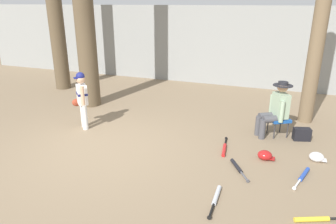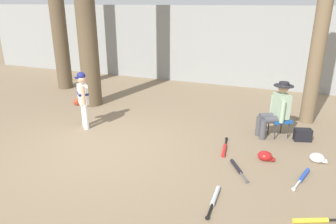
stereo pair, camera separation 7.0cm
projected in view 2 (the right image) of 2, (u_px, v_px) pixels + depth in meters
name	position (u px, v px, depth m)	size (l,w,h in m)	color
ground_plane	(104.00, 149.00, 6.08)	(60.00, 60.00, 0.00)	#7F6B51
concrete_back_wall	(194.00, 45.00, 10.86)	(18.00, 0.36, 2.64)	gray
tree_behind_spectator	(319.00, 42.00, 6.84)	(0.45, 0.45, 4.26)	brown
young_ballplayer	(83.00, 96.00, 6.90)	(0.56, 0.46, 1.31)	white
folding_stool	(279.00, 120.00, 6.56)	(0.55, 0.55, 0.41)	#194C9E
seated_spectator	(277.00, 108.00, 6.46)	(0.66, 0.57, 1.20)	#47474C
handbag_beside_stool	(303.00, 135.00, 6.42)	(0.34, 0.18, 0.26)	black
bat_black_composite	(237.00, 168.00, 5.34)	(0.42, 0.65, 0.07)	black
bat_yellow_trainer	(315.00, 220.00, 4.06)	(0.75, 0.37, 0.07)	yellow
bat_blue_youth	(303.00, 177.00, 5.07)	(0.29, 0.74, 0.07)	#2347AD
bat_aluminum_silver	(214.00, 198.00, 4.52)	(0.08, 0.77, 0.07)	#B7BCC6
bat_red_barrel	(224.00, 149.00, 6.03)	(0.16, 0.81, 0.07)	red
batting_helmet_white	(317.00, 158.00, 5.59)	(0.30, 0.23, 0.17)	silver
batting_helmet_red	(265.00, 156.00, 5.66)	(0.31, 0.24, 0.18)	#A81919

